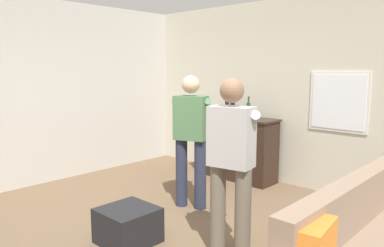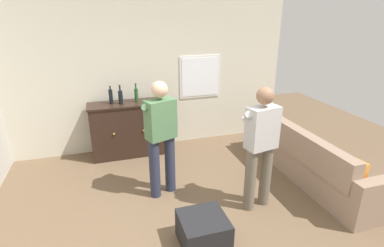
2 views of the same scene
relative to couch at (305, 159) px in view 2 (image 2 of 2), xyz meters
name	(u,v)px [view 2 (image 2 of 2)]	position (x,y,z in m)	size (l,w,h in m)	color
ground	(197,227)	(-1.99, -0.62, -0.33)	(10.40, 10.40, 0.00)	brown
wall_back_with_window	(154,75)	(-1.98, 2.03, 1.07)	(5.20, 0.15, 2.80)	beige
couch	(305,159)	(0.00, 0.00, 0.00)	(0.57, 2.62, 0.84)	gray
sideboard_cabinet	(128,129)	(-2.58, 1.68, 0.17)	(1.33, 0.49, 1.00)	black
bottle_wine_green	(121,97)	(-2.66, 1.65, 0.80)	(0.08, 0.08, 0.34)	black
bottle_liquor_amber	(136,95)	(-2.38, 1.69, 0.80)	(0.06, 0.06, 0.34)	#1E4C23
bottle_spirits_clear	(111,96)	(-2.82, 1.71, 0.80)	(0.07, 0.07, 0.32)	black
ottoman	(203,231)	(-2.02, -0.92, -0.15)	(0.53, 0.53, 0.36)	black
person_standing_left	(161,134)	(-2.24, 0.25, 0.61)	(0.52, 0.52, 1.68)	#282D42
person_standing_right	(260,143)	(-1.09, -0.43, 0.61)	(0.55, 0.51, 1.68)	#6B6051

